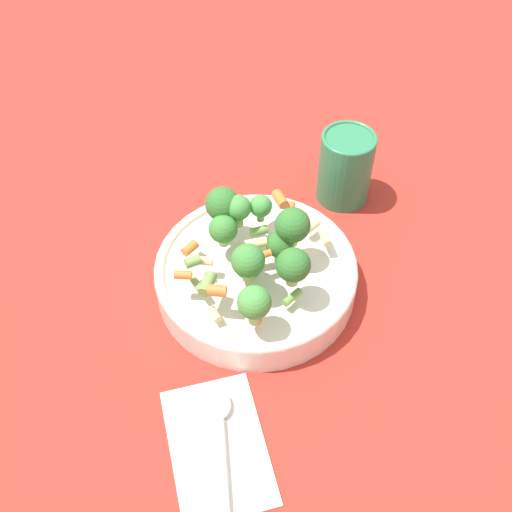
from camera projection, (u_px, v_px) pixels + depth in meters
name	position (u px, v px, depth m)	size (l,w,h in m)	color
ground_plane	(256.00, 286.00, 0.82)	(3.00, 3.00, 0.00)	#B72D23
bowl	(256.00, 274.00, 0.80)	(0.27, 0.27, 0.05)	silver
pasta_salad	(256.00, 243.00, 0.74)	(0.18, 0.21, 0.08)	#8CB766
cup	(345.00, 167.00, 0.90)	(0.08, 0.08, 0.11)	#2D7F51
napkin	(218.00, 446.00, 0.67)	(0.19, 0.18, 0.01)	white
spoon	(222.00, 437.00, 0.67)	(0.15, 0.13, 0.01)	silver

